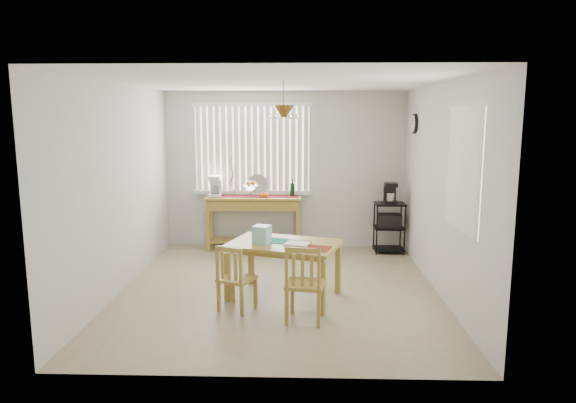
{
  "coord_description": "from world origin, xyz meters",
  "views": [
    {
      "loc": [
        0.31,
        -6.3,
        2.2
      ],
      "look_at": [
        0.1,
        0.55,
        1.05
      ],
      "focal_mm": 32.0,
      "sensor_mm": 36.0,
      "label": 1
    }
  ],
  "objects_px": {
    "sideboard": "(254,210)",
    "cart_items": "(390,193)",
    "wire_cart": "(389,223)",
    "chair_right": "(305,284)",
    "chair_left": "(235,279)",
    "dining_table": "(284,249)"
  },
  "relations": [
    {
      "from": "cart_items",
      "to": "chair_left",
      "type": "distance_m",
      "value": 3.45
    },
    {
      "from": "wire_cart",
      "to": "cart_items",
      "type": "bearing_deg",
      "value": 90.0
    },
    {
      "from": "sideboard",
      "to": "chair_left",
      "type": "bearing_deg",
      "value": -89.01
    },
    {
      "from": "sideboard",
      "to": "wire_cart",
      "type": "xyz_separation_m",
      "value": [
        2.2,
        -0.14,
        -0.17
      ]
    },
    {
      "from": "wire_cart",
      "to": "cart_items",
      "type": "xyz_separation_m",
      "value": [
        0.0,
        0.01,
        0.48
      ]
    },
    {
      "from": "dining_table",
      "to": "wire_cart",
      "type": "bearing_deg",
      "value": 53.11
    },
    {
      "from": "cart_items",
      "to": "chair_right",
      "type": "height_order",
      "value": "cart_items"
    },
    {
      "from": "chair_left",
      "to": "chair_right",
      "type": "relative_size",
      "value": 0.9
    },
    {
      "from": "wire_cart",
      "to": "chair_right",
      "type": "xyz_separation_m",
      "value": [
        -1.37,
        -2.92,
        -0.07
      ]
    },
    {
      "from": "sideboard",
      "to": "chair_right",
      "type": "xyz_separation_m",
      "value": [
        0.83,
        -3.05,
        -0.24
      ]
    },
    {
      "from": "dining_table",
      "to": "chair_right",
      "type": "bearing_deg",
      "value": -71.61
    },
    {
      "from": "wire_cart",
      "to": "sideboard",
      "type": "bearing_deg",
      "value": 176.38
    },
    {
      "from": "wire_cart",
      "to": "chair_left",
      "type": "relative_size",
      "value": 1.05
    },
    {
      "from": "sideboard",
      "to": "cart_items",
      "type": "relative_size",
      "value": 4.69
    },
    {
      "from": "wire_cart",
      "to": "chair_left",
      "type": "xyz_separation_m",
      "value": [
        -2.16,
        -2.62,
        -0.11
      ]
    },
    {
      "from": "chair_left",
      "to": "wire_cart",
      "type": "bearing_deg",
      "value": 50.51
    },
    {
      "from": "dining_table",
      "to": "chair_right",
      "type": "height_order",
      "value": "chair_right"
    },
    {
      "from": "sideboard",
      "to": "cart_items",
      "type": "distance_m",
      "value": 2.23
    },
    {
      "from": "chair_right",
      "to": "chair_left",
      "type": "bearing_deg",
      "value": 159.24
    },
    {
      "from": "wire_cart",
      "to": "chair_left",
      "type": "height_order",
      "value": "wire_cart"
    },
    {
      "from": "cart_items",
      "to": "chair_right",
      "type": "bearing_deg",
      "value": -115.16
    },
    {
      "from": "sideboard",
      "to": "dining_table",
      "type": "height_order",
      "value": "sideboard"
    }
  ]
}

